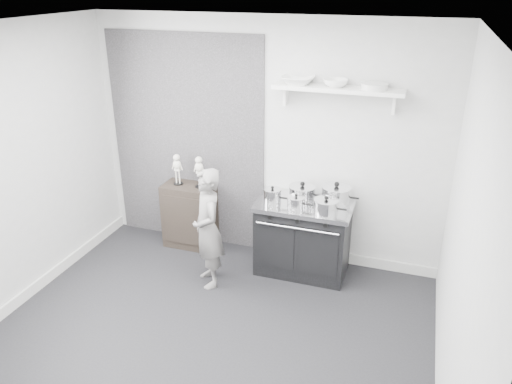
# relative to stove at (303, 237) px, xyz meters

# --- Properties ---
(ground) EXTENTS (4.00, 4.00, 0.00)m
(ground) POSITION_rel_stove_xyz_m (-0.56, -1.48, -0.41)
(ground) COLOR black
(ground) RESTS_ON ground
(room_shell) EXTENTS (4.02, 3.62, 2.71)m
(room_shell) POSITION_rel_stove_xyz_m (-0.65, -1.33, 1.22)
(room_shell) COLOR #BCBCB9
(room_shell) RESTS_ON ground
(wall_shelf) EXTENTS (1.30, 0.26, 0.24)m
(wall_shelf) POSITION_rel_stove_xyz_m (0.24, 0.20, 1.59)
(wall_shelf) COLOR white
(wall_shelf) RESTS_ON room_shell
(stove) EXTENTS (1.03, 0.64, 0.82)m
(stove) POSITION_rel_stove_xyz_m (0.00, 0.00, 0.00)
(stove) COLOR black
(stove) RESTS_ON ground
(side_cabinet) EXTENTS (0.60, 0.35, 0.79)m
(side_cabinet) POSITION_rel_stove_xyz_m (-1.43, 0.13, -0.02)
(side_cabinet) COLOR black
(side_cabinet) RESTS_ON ground
(child) EXTENTS (0.54, 0.57, 1.30)m
(child) POSITION_rel_stove_xyz_m (-0.88, -0.56, 0.24)
(child) COLOR slate
(child) RESTS_ON ground
(pot_front_left) EXTENTS (0.28, 0.19, 0.19)m
(pot_front_left) POSITION_rel_stove_xyz_m (-0.33, -0.10, 0.49)
(pot_front_left) COLOR silver
(pot_front_left) RESTS_ON stove
(pot_back_left) EXTENTS (0.38, 0.29, 0.20)m
(pot_back_left) POSITION_rel_stove_xyz_m (-0.05, 0.10, 0.49)
(pot_back_left) COLOR silver
(pot_back_left) RESTS_ON stove
(pot_back_right) EXTENTS (0.40, 0.32, 0.24)m
(pot_back_right) POSITION_rel_stove_xyz_m (0.31, 0.11, 0.50)
(pot_back_right) COLOR silver
(pot_back_right) RESTS_ON stove
(pot_front_right) EXTENTS (0.34, 0.25, 0.19)m
(pot_front_right) POSITION_rel_stove_xyz_m (0.26, -0.16, 0.48)
(pot_front_right) COLOR silver
(pot_front_right) RESTS_ON stove
(pot_front_center) EXTENTS (0.27, 0.19, 0.16)m
(pot_front_center) POSITION_rel_stove_xyz_m (-0.06, -0.13, 0.47)
(pot_front_center) COLOR silver
(pot_front_center) RESTS_ON stove
(skeleton_full) EXTENTS (0.12, 0.08, 0.43)m
(skeleton_full) POSITION_rel_stove_xyz_m (-1.56, 0.13, 0.58)
(skeleton_full) COLOR silver
(skeleton_full) RESTS_ON side_cabinet
(skeleton_torso) EXTENTS (0.12, 0.08, 0.43)m
(skeleton_torso) POSITION_rel_stove_xyz_m (-1.28, 0.13, 0.59)
(skeleton_torso) COLOR silver
(skeleton_torso) RESTS_ON side_cabinet
(bowl_large) EXTENTS (0.34, 0.34, 0.08)m
(bowl_large) POSITION_rel_stove_xyz_m (-0.16, 0.19, 1.67)
(bowl_large) COLOR white
(bowl_large) RESTS_ON wall_shelf
(bowl_small) EXTENTS (0.24, 0.24, 0.08)m
(bowl_small) POSITION_rel_stove_xyz_m (0.22, 0.19, 1.66)
(bowl_small) COLOR white
(bowl_small) RESTS_ON wall_shelf
(plate_stack) EXTENTS (0.26, 0.26, 0.06)m
(plate_stack) POSITION_rel_stove_xyz_m (0.59, 0.19, 1.66)
(plate_stack) COLOR silver
(plate_stack) RESTS_ON wall_shelf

